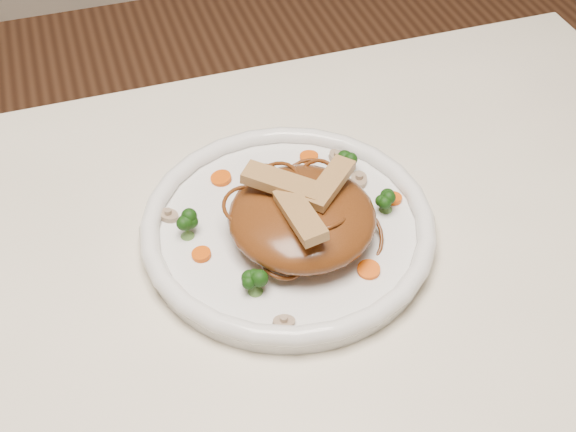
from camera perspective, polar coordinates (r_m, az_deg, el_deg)
name	(u,v)px	position (r m, az deg, el deg)	size (l,w,h in m)	color
table	(227,393)	(0.76, -4.71, -13.45)	(1.20, 0.80, 0.75)	white
plate	(288,231)	(0.75, 0.00, -1.18)	(0.29, 0.29, 0.02)	white
noodle_mound	(302,217)	(0.71, 1.09, -0.07)	(0.14, 0.14, 0.05)	brown
chicken_a	(330,183)	(0.70, 3.25, 2.55)	(0.07, 0.02, 0.01)	tan
chicken_b	(282,183)	(0.70, -0.48, 2.55)	(0.08, 0.02, 0.01)	tan
chicken_c	(300,215)	(0.67, 0.95, 0.09)	(0.07, 0.02, 0.01)	tan
broccoli_0	(345,160)	(0.79, 4.39, 4.36)	(0.03, 0.03, 0.03)	#17410D
broccoli_1	(186,225)	(0.73, -7.87, -0.66)	(0.03, 0.03, 0.03)	#17410D
broccoli_2	(255,282)	(0.68, -2.56, -5.13)	(0.02, 0.02, 0.03)	#17410D
broccoli_3	(387,198)	(0.75, 7.64, 1.37)	(0.03, 0.03, 0.03)	#17410D
carrot_0	(309,157)	(0.82, 1.63, 4.58)	(0.02, 0.02, 0.01)	#E75208
carrot_1	(201,254)	(0.72, -6.70, -2.95)	(0.02, 0.02, 0.01)	#E75208
carrot_2	(393,198)	(0.77, 8.09, 1.37)	(0.02, 0.02, 0.01)	#E75208
carrot_3	(221,178)	(0.79, -5.19, 2.91)	(0.02, 0.02, 0.01)	#E75208
carrot_4	(369,270)	(0.70, 6.24, -4.15)	(0.02, 0.02, 0.01)	#E75208
mushroom_0	(284,322)	(0.66, -0.33, -8.21)	(0.02, 0.02, 0.01)	tan
mushroom_1	(359,180)	(0.79, 5.50, 2.78)	(0.02, 0.02, 0.01)	tan
mushroom_2	(169,216)	(0.76, -9.19, 0.03)	(0.02, 0.02, 0.01)	tan
mushroom_3	(337,158)	(0.82, 3.80, 4.52)	(0.02, 0.02, 0.01)	tan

